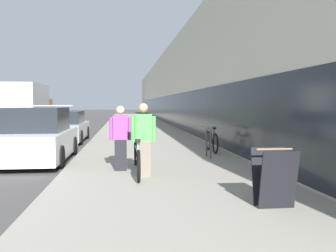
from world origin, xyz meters
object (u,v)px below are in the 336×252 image
object	(u,v)px
cruiser_bike_nearest	(212,141)
tandem_bicycle	(137,157)
sandwich_board_sign	(274,177)
person_rider	(144,139)
parked_sedan_curbside	(37,137)
vintage_roadster_curbside	(64,128)
bike_rack_hoop	(209,140)
person_bystander	(121,138)
moving_truck	(26,106)

from	to	relation	value
cruiser_bike_nearest	tandem_bicycle	bearing A→B (deg)	-126.47
sandwich_board_sign	tandem_bicycle	bearing A→B (deg)	122.82
person_rider	cruiser_bike_nearest	xyz separation A→B (m)	(2.43, 3.83, -0.44)
person_rider	parked_sedan_curbside	distance (m)	4.27
person_rider	sandwich_board_sign	world-z (taller)	person_rider
vintage_roadster_curbside	tandem_bicycle	bearing A→B (deg)	-71.11
person_rider	bike_rack_hoop	bearing A→B (deg)	52.02
bike_rack_hoop	cruiser_bike_nearest	world-z (taller)	bike_rack_hoop
person_rider	sandwich_board_sign	size ratio (longest dim) A/B	1.77
vintage_roadster_curbside	parked_sedan_curbside	bearing A→B (deg)	-88.66
person_bystander	person_rider	bearing A→B (deg)	-55.73
sandwich_board_sign	parked_sedan_curbside	world-z (taller)	parked_sedan_curbside
cruiser_bike_nearest	moving_truck	distance (m)	19.04
bike_rack_hoop	sandwich_board_sign	world-z (taller)	sandwich_board_sign
person_bystander	sandwich_board_sign	distance (m)	4.18
tandem_bicycle	moving_truck	xyz separation A→B (m)	(-7.34, 19.70, 1.10)
tandem_bicycle	sandwich_board_sign	xyz separation A→B (m)	(1.98, -3.07, 0.09)
tandem_bicycle	cruiser_bike_nearest	world-z (taller)	same
person_rider	vintage_roadster_curbside	size ratio (longest dim) A/B	0.34
bike_rack_hoop	vintage_roadster_curbside	world-z (taller)	vintage_roadster_curbside
tandem_bicycle	cruiser_bike_nearest	size ratio (longest dim) A/B	1.67
parked_sedan_curbside	cruiser_bike_nearest	bearing A→B (deg)	7.86
cruiser_bike_nearest	sandwich_board_sign	distance (m)	6.56
sandwich_board_sign	parked_sedan_curbside	xyz separation A→B (m)	(-4.78, 5.80, 0.15)
bike_rack_hoop	person_bystander	bearing A→B (deg)	-143.51
tandem_bicycle	bike_rack_hoop	world-z (taller)	bike_rack_hoop
parked_sedan_curbside	moving_truck	xyz separation A→B (m)	(-4.54, 16.97, 0.85)
cruiser_bike_nearest	parked_sedan_curbside	size ratio (longest dim) A/B	0.38
person_rider	sandwich_board_sign	bearing A→B (deg)	-55.67
tandem_bicycle	moving_truck	size ratio (longest dim) A/B	0.39
bike_rack_hoop	person_rider	bearing A→B (deg)	-127.98
bike_rack_hoop	vintage_roadster_curbside	xyz separation A→B (m)	(-5.11, 6.31, 0.01)
person_rider	moving_truck	world-z (taller)	moving_truck
vintage_roadster_curbside	moving_truck	bearing A→B (deg)	111.60
person_rider	parked_sedan_curbside	size ratio (longest dim) A/B	0.37
cruiser_bike_nearest	moving_truck	world-z (taller)	moving_truck
person_rider	tandem_bicycle	bearing A→B (deg)	110.02
tandem_bicycle	person_bystander	xyz separation A→B (m)	(-0.37, 0.37, 0.41)
tandem_bicycle	cruiser_bike_nearest	distance (m)	4.31
cruiser_bike_nearest	parked_sedan_curbside	distance (m)	5.41
person_rider	person_bystander	xyz separation A→B (m)	(-0.50, 0.74, -0.03)
tandem_bicycle	person_bystander	distance (m)	0.66
vintage_roadster_curbside	person_bystander	bearing A→B (deg)	-72.64
cruiser_bike_nearest	vintage_roadster_curbside	bearing A→B (deg)	137.13
person_rider	vintage_roadster_curbside	world-z (taller)	person_rider
person_rider	parked_sedan_curbside	bearing A→B (deg)	133.42
cruiser_bike_nearest	vintage_roadster_curbside	world-z (taller)	vintage_roadster_curbside
parked_sedan_curbside	bike_rack_hoop	bearing A→B (deg)	-5.41
tandem_bicycle	person_bystander	size ratio (longest dim) A/B	1.83
tandem_bicycle	moving_truck	distance (m)	21.05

